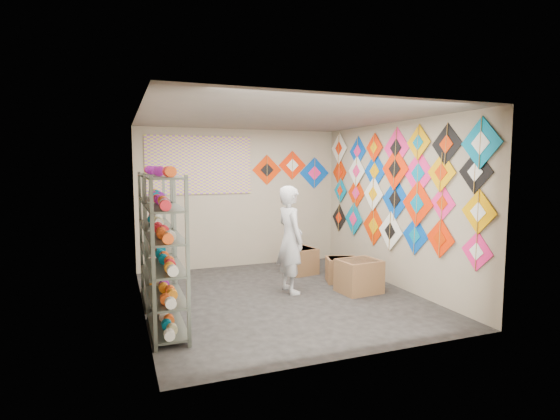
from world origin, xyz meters
name	(u,v)px	position (x,y,z in m)	size (l,w,h in m)	color
ground	(281,297)	(0.00, 0.00, 0.00)	(4.50, 4.50, 0.00)	black
room_walls	(281,189)	(0.00, 0.00, 1.64)	(4.50, 4.50, 4.50)	tan
shelf_rack_front	(165,255)	(-1.78, -0.85, 0.95)	(0.40, 1.10, 1.90)	#4C5147
shelf_rack_back	(156,238)	(-1.78, 0.45, 0.95)	(0.40, 1.10, 1.90)	#4C5147
string_spools	(160,238)	(-1.78, -0.20, 1.05)	(0.12, 2.36, 0.12)	#F32C6E
kite_wall_display	(393,187)	(1.98, 0.00, 1.64)	(0.06, 4.34, 2.09)	#FF2175
back_wall_kites	(293,170)	(1.11, 2.24, 1.91)	(1.69, 0.02, 0.79)	red
poster	(200,165)	(-0.80, 2.23, 2.00)	(2.00, 0.01, 1.10)	purple
shopkeeper	(290,239)	(0.23, 0.19, 0.84)	(0.45, 0.64, 1.68)	white
carton_a	(359,276)	(1.24, -0.21, 0.26)	(0.62, 0.52, 0.52)	brown
carton_b	(342,270)	(1.28, 0.43, 0.21)	(0.51, 0.42, 0.42)	brown
carton_c	(300,261)	(0.86, 1.24, 0.24)	(0.49, 0.54, 0.47)	brown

